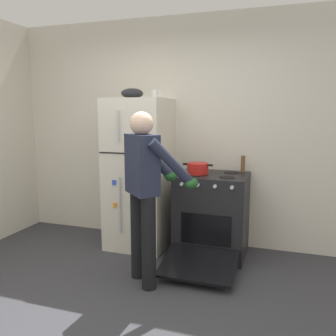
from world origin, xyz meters
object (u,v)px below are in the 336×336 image
(person_cook, at_px, (146,183))
(coffee_mug, at_px, (155,94))
(refrigerator, at_px, (140,174))
(stove_range, at_px, (212,216))
(red_pot, at_px, (198,168))
(pepper_mill, at_px, (243,164))
(mixing_bowl, at_px, (132,93))

(person_cook, height_order, coffee_mug, coffee_mug)
(refrigerator, height_order, stove_range, refrigerator)
(refrigerator, distance_m, stove_range, 0.97)
(red_pot, relative_size, coffee_mug, 2.96)
(pepper_mill, bearing_deg, red_pot, -151.48)
(coffee_mug, height_order, pepper_mill, coffee_mug)
(person_cook, relative_size, mixing_bowl, 6.25)
(person_cook, relative_size, pepper_mill, 8.53)
(coffee_mug, bearing_deg, mixing_bowl, -169.22)
(refrigerator, xyz_separation_m, mixing_bowl, (-0.08, 0.00, 0.93))
(stove_range, xyz_separation_m, red_pot, (-0.16, -0.03, 0.53))
(pepper_mill, height_order, mixing_bowl, mixing_bowl)
(red_pot, bearing_deg, person_cook, -109.35)
(refrigerator, distance_m, person_cook, 0.96)
(refrigerator, relative_size, stove_range, 1.43)
(mixing_bowl, bearing_deg, pepper_mill, 9.06)
(person_cook, height_order, red_pot, person_cook)
(person_cook, bearing_deg, coffee_mug, 105.21)
(stove_range, distance_m, pepper_mill, 0.68)
(red_pot, bearing_deg, pepper_mill, 28.52)
(stove_range, height_order, person_cook, person_cook)
(stove_range, xyz_separation_m, mixing_bowl, (-0.95, 0.02, 1.35))
(stove_range, height_order, pepper_mill, pepper_mill)
(person_cook, relative_size, red_pot, 4.82)
(refrigerator, height_order, pepper_mill, refrigerator)
(stove_range, height_order, red_pot, red_pot)
(refrigerator, xyz_separation_m, stove_range, (0.87, -0.02, -0.42))
(stove_range, relative_size, red_pot, 3.67)
(stove_range, distance_m, person_cook, 1.08)
(refrigerator, height_order, red_pot, refrigerator)
(mixing_bowl, bearing_deg, stove_range, -1.07)
(red_pot, bearing_deg, mixing_bowl, 176.40)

